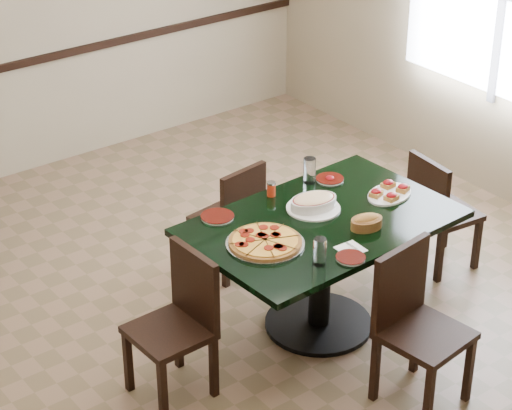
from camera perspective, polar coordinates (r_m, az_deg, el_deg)
floor at (r=6.27m, az=-0.42°, el=-6.52°), size 5.50×5.50×0.00m
room_shell at (r=7.53m, az=-2.11°, el=9.70°), size 5.50×5.50×5.50m
main_table at (r=5.91m, az=3.75°, el=-2.38°), size 1.59×1.06×0.75m
chair_far at (r=6.50m, az=-1.30°, el=-0.55°), size 0.42×0.42×0.80m
chair_near at (r=5.46m, az=9.01°, el=-6.38°), size 0.47×0.47×0.91m
chair_right at (r=6.66m, az=10.32°, el=-0.15°), size 0.42×0.42×0.82m
chair_left at (r=5.47m, az=-4.33°, el=-6.39°), size 0.41×0.41×0.86m
pepperoni_pizza at (r=5.55m, az=0.53°, el=-2.12°), size 0.44×0.44×0.04m
lasagna_casserole at (r=5.91m, az=3.30°, el=0.15°), size 0.32×0.32×0.09m
bread_basket at (r=5.74m, az=6.33°, el=-0.97°), size 0.22×0.17×0.09m
bruschetta_platter at (r=6.11m, az=7.63°, el=0.74°), size 0.38×0.31×0.05m
side_plate_near at (r=5.45m, az=5.43°, el=-3.01°), size 0.16×0.16×0.02m
side_plate_far_r at (r=6.26m, az=4.24°, el=1.50°), size 0.18×0.18×0.03m
side_plate_far_l at (r=5.83m, az=-2.22°, el=-0.67°), size 0.20×0.20×0.02m
napkin_setting at (r=5.54m, az=5.44°, el=-2.51°), size 0.14×0.14×0.01m
water_glass_a at (r=6.20m, az=3.07°, el=1.98°), size 0.08×0.08×0.17m
water_glass_b at (r=5.36m, az=3.65°, el=-2.68°), size 0.07×0.07×0.16m
pepper_shaker at (r=6.05m, az=0.88°, el=0.94°), size 0.05×0.05×0.09m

